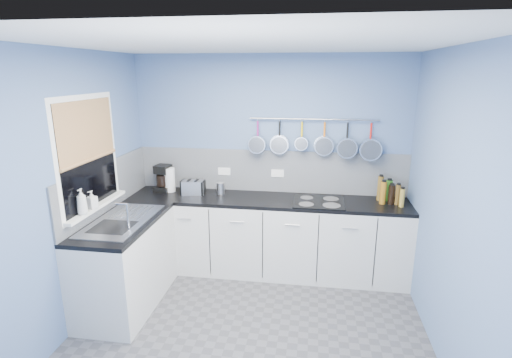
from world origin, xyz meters
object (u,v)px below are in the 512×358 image
(soap_bottle_b, at_px, (92,200))
(toaster, at_px, (193,187))
(coffee_maker, at_px, (163,178))
(hob, at_px, (319,202))
(paper_towel, at_px, (170,180))
(canister, at_px, (221,188))
(soap_bottle_a, at_px, (82,202))

(soap_bottle_b, height_order, toaster, soap_bottle_b)
(coffee_maker, xyz_separation_m, hob, (1.87, -0.16, -0.15))
(soap_bottle_b, height_order, coffee_maker, soap_bottle_b)
(soap_bottle_b, height_order, paper_towel, soap_bottle_b)
(hob, bearing_deg, soap_bottle_b, -156.09)
(hob, bearing_deg, canister, 172.65)
(coffee_maker, bearing_deg, soap_bottle_b, -95.00)
(canister, bearing_deg, toaster, -170.27)
(coffee_maker, relative_size, hob, 0.57)
(soap_bottle_a, height_order, canister, soap_bottle_a)
(coffee_maker, bearing_deg, soap_bottle_a, -93.38)
(soap_bottle_b, bearing_deg, toaster, 57.67)
(soap_bottle_b, bearing_deg, coffee_maker, 76.82)
(toaster, height_order, canister, toaster)
(toaster, bearing_deg, coffee_maker, 159.05)
(toaster, height_order, hob, toaster)
(coffee_maker, distance_m, toaster, 0.41)
(soap_bottle_a, relative_size, hob, 0.43)
(soap_bottle_a, xyz_separation_m, soap_bottle_b, (0.00, 0.16, -0.03))
(soap_bottle_a, bearing_deg, canister, 52.02)
(coffee_maker, relative_size, canister, 2.32)
(soap_bottle_b, xyz_separation_m, canister, (0.98, 1.09, -0.17))
(soap_bottle_a, distance_m, toaster, 1.38)
(toaster, bearing_deg, soap_bottle_a, -129.69)
(soap_bottle_b, bearing_deg, hob, 23.91)
(soap_bottle_b, xyz_separation_m, toaster, (0.65, 1.03, -0.15))
(toaster, bearing_deg, canister, -1.22)
(paper_towel, relative_size, canister, 2.11)
(soap_bottle_a, relative_size, soap_bottle_b, 1.39)
(paper_towel, xyz_separation_m, canister, (0.63, -0.01, -0.08))
(soap_bottle_a, xyz_separation_m, paper_towel, (0.35, 1.26, -0.13))
(soap_bottle_a, distance_m, soap_bottle_b, 0.16)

